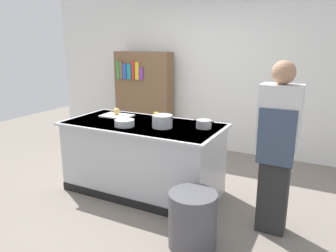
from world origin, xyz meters
The scene contains 12 objects.
ground_plane centered at (0.00, 0.00, 0.00)m, with size 10.00×10.00×0.00m, color slate.
back_wall centered at (0.00, 2.10, 1.50)m, with size 6.40×0.12×3.00m, color white.
counter_island centered at (0.00, 0.00, 0.47)m, with size 1.98×0.98×0.90m.
cutting_board centered at (-0.51, 0.16, 0.91)m, with size 0.40×0.28×0.02m, color silver.
onion centered at (-0.53, 0.18, 0.97)m, with size 0.09×0.09×0.09m, color tan.
stock_pot centered at (0.31, -0.06, 0.97)m, with size 0.30×0.24×0.15m.
sauce_pan centered at (0.75, 0.14, 0.95)m, with size 0.25×0.18×0.10m.
mixing_bowl centered at (-0.12, -0.21, 0.94)m, with size 0.24×0.24×0.08m, color #B7BABF.
juice_cup centered at (0.06, 0.23, 0.95)m, with size 0.07×0.07×0.10m, color yellow.
trash_bin centered at (1.02, -0.80, 0.27)m, with size 0.45×0.45×0.54m, color #4C4C51.
person_chef centered at (1.63, -0.19, 0.91)m, with size 0.38×0.25×1.72m.
bookshelf centered at (-1.08, 1.80, 0.85)m, with size 1.10×0.31×1.70m.
Camera 1 is at (2.07, -3.32, 1.89)m, focal length 34.85 mm.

